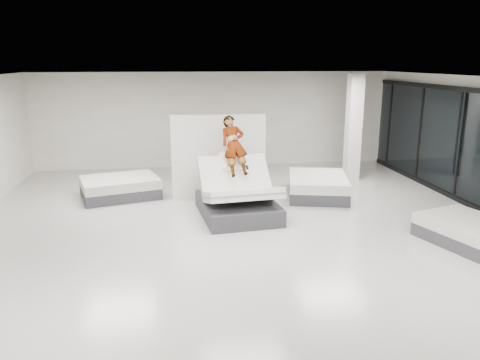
% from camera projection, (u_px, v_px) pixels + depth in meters
% --- Properties ---
extents(room, '(14.00, 14.04, 3.20)m').
position_uv_depth(room, '(246.00, 163.00, 9.22)').
color(room, '#B7B5AD').
rests_on(room, ground).
extents(hero_bed, '(1.89, 2.38, 1.46)m').
position_uv_depth(hero_bed, '(238.00, 198.00, 10.94)').
color(hero_bed, '#37373C').
rests_on(hero_bed, floor).
extents(person, '(0.72, 1.54, 1.18)m').
position_uv_depth(person, '(234.00, 158.00, 11.03)').
color(person, slate).
rests_on(person, hero_bed).
extents(remote, '(0.06, 0.15, 0.08)m').
position_uv_depth(remote, '(247.00, 167.00, 10.80)').
color(remote, black).
rests_on(remote, person).
extents(divider_panel, '(2.45, 0.14, 2.23)m').
position_uv_depth(divider_panel, '(219.00, 157.00, 12.18)').
color(divider_panel, white).
rests_on(divider_panel, floor).
extents(flat_bed_right_far, '(1.95, 2.32, 0.55)m').
position_uv_depth(flat_bed_right_far, '(318.00, 186.00, 12.62)').
color(flat_bed_right_far, '#37373C').
rests_on(flat_bed_right_far, floor).
extents(flat_bed_right_near, '(1.82, 2.11, 0.49)m').
position_uv_depth(flat_bed_right_near, '(470.00, 232.00, 9.33)').
color(flat_bed_right_near, '#37373C').
rests_on(flat_bed_right_near, floor).
extents(flat_bed_left_far, '(2.26, 1.93, 0.53)m').
position_uv_depth(flat_bed_left_far, '(120.00, 187.00, 12.52)').
color(flat_bed_left_far, '#37373C').
rests_on(flat_bed_left_far, floor).
extents(column, '(0.40, 0.40, 3.20)m').
position_uv_depth(column, '(353.00, 128.00, 14.10)').
color(column, silver).
rests_on(column, floor).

